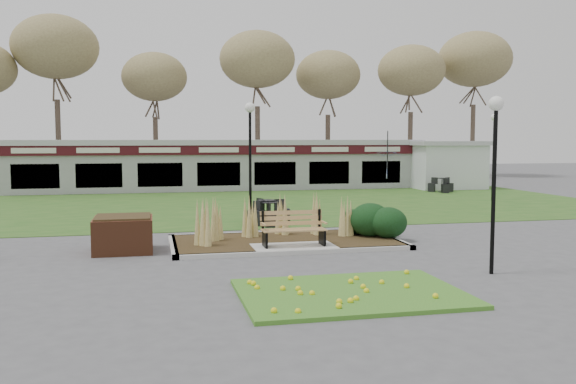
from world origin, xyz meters
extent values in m
plane|color=#515154|center=(0.00, 0.00, 0.00)|extent=(100.00, 100.00, 0.00)
cube|color=#29591C|center=(0.00, 12.00, 0.01)|extent=(34.00, 16.00, 0.02)
cube|color=#2F7521|center=(0.00, -4.60, 0.04)|extent=(4.20, 3.00, 0.08)
cube|color=black|center=(0.00, 1.20, 0.06)|extent=(6.22, 3.22, 0.12)
cube|color=#B7B7B2|center=(0.00, -0.41, 0.06)|extent=(6.40, 0.18, 0.12)
cube|color=#B7B7B2|center=(0.00, 2.81, 0.06)|extent=(6.40, 0.18, 0.12)
cube|color=#B7B7B2|center=(-3.11, 1.20, 0.06)|extent=(0.18, 3.40, 0.12)
cube|color=#B7B7B2|center=(3.11, 1.20, 0.06)|extent=(0.18, 3.40, 0.12)
cube|color=#B7B7B2|center=(0.00, 0.15, 0.07)|extent=(2.20, 1.20, 0.13)
cone|color=tan|center=(-1.90, 1.60, 0.70)|extent=(0.36, 0.36, 1.15)
cone|color=tan|center=(-0.90, 2.00, 0.70)|extent=(0.36, 0.36, 1.15)
cone|color=tan|center=(0.20, 2.20, 0.70)|extent=(0.36, 0.36, 1.15)
cone|color=tan|center=(1.10, 2.00, 0.70)|extent=(0.36, 0.36, 1.15)
cone|color=tan|center=(1.90, 1.60, 0.70)|extent=(0.36, 0.36, 1.15)
cone|color=tan|center=(-2.40, 0.80, 0.70)|extent=(0.36, 0.36, 1.15)
ellipsoid|color=black|center=(2.60, 1.40, 0.59)|extent=(1.21, 1.10, 0.99)
ellipsoid|color=black|center=(3.00, 1.00, 0.54)|extent=(1.10, 1.00, 0.90)
ellipsoid|color=black|center=(2.90, 1.90, 0.53)|extent=(1.06, 0.96, 0.86)
ellipsoid|color=black|center=(2.30, 1.90, 0.48)|extent=(0.92, 0.84, 0.76)
cube|color=#AA884D|center=(0.00, 0.15, 0.56)|extent=(1.70, 0.57, 0.04)
cube|color=#AA884D|center=(0.00, 0.46, 0.84)|extent=(1.70, 0.13, 0.44)
cube|color=black|center=(-0.78, 0.15, 0.34)|extent=(0.06, 0.55, 0.42)
cube|color=black|center=(0.78, 0.15, 0.34)|extent=(0.06, 0.55, 0.42)
cube|color=black|center=(-0.78, 0.45, 0.81)|extent=(0.06, 0.06, 0.50)
cube|color=black|center=(0.78, 0.45, 0.81)|extent=(0.06, 0.06, 0.50)
cube|color=#AA884D|center=(-0.82, 0.13, 0.74)|extent=(0.05, 0.50, 0.04)
cube|color=#AA884D|center=(0.82, 0.13, 0.74)|extent=(0.05, 0.50, 0.04)
cube|color=brown|center=(-4.40, 1.00, 0.45)|extent=(1.50, 1.50, 0.90)
cube|color=black|center=(-4.40, 1.00, 0.92)|extent=(1.40, 1.40, 0.06)
cube|color=#9A9A9D|center=(0.00, 20.00, 1.30)|extent=(24.00, 3.00, 2.60)
cube|color=#410E14|center=(0.00, 18.45, 2.35)|extent=(24.00, 0.18, 0.55)
cube|color=#BBBABF|center=(0.00, 20.00, 2.75)|extent=(24.60, 3.40, 0.30)
cube|color=silver|center=(0.00, 18.34, 2.35)|extent=(22.00, 0.02, 0.28)
cube|color=black|center=(0.00, 18.55, 1.00)|extent=(22.00, 0.10, 1.30)
cube|color=silver|center=(13.50, 18.00, 1.30)|extent=(4.00, 3.00, 2.60)
cube|color=#BBBABF|center=(13.50, 18.00, 2.70)|extent=(4.40, 3.40, 0.25)
cylinder|color=#47382B|center=(-9.00, 28.00, 2.59)|extent=(0.36, 0.36, 5.17)
ellipsoid|color=olive|center=(-9.00, 28.00, 8.39)|extent=(5.24, 5.24, 3.93)
cylinder|color=#47382B|center=(-3.00, 28.00, 2.59)|extent=(0.36, 0.36, 5.17)
ellipsoid|color=olive|center=(-3.00, 28.00, 8.39)|extent=(5.24, 5.24, 3.93)
cylinder|color=#47382B|center=(3.00, 28.00, 2.59)|extent=(0.36, 0.36, 5.17)
ellipsoid|color=olive|center=(3.00, 28.00, 8.39)|extent=(5.24, 5.24, 3.93)
cylinder|color=#47382B|center=(9.00, 28.00, 2.59)|extent=(0.36, 0.36, 5.17)
ellipsoid|color=olive|center=(9.00, 28.00, 8.39)|extent=(5.24, 5.24, 3.93)
cylinder|color=#47382B|center=(15.00, 28.00, 2.59)|extent=(0.36, 0.36, 5.17)
ellipsoid|color=olive|center=(15.00, 28.00, 8.39)|extent=(5.24, 5.24, 3.93)
cylinder|color=#47382B|center=(21.00, 28.00, 2.59)|extent=(0.36, 0.36, 5.17)
ellipsoid|color=olive|center=(21.00, 28.00, 8.39)|extent=(5.24, 5.24, 3.93)
cylinder|color=black|center=(3.61, -3.50, 1.79)|extent=(0.09, 0.09, 3.57)
sphere|color=white|center=(3.61, -3.50, 3.71)|extent=(0.32, 0.32, 0.32)
cylinder|color=black|center=(-0.26, 5.76, 1.94)|extent=(0.10, 0.10, 3.89)
sphere|color=white|center=(-0.26, 5.76, 4.04)|extent=(0.35, 0.35, 0.35)
cylinder|color=black|center=(12.19, 10.70, 1.91)|extent=(0.10, 0.10, 3.82)
sphere|color=white|center=(12.19, 10.70, 3.98)|extent=(0.34, 0.34, 0.34)
cylinder|color=black|center=(0.25, 5.00, 0.04)|extent=(0.46, 0.46, 0.03)
cylinder|color=black|center=(0.25, 5.00, 0.40)|extent=(0.05, 0.05, 0.75)
cylinder|color=black|center=(0.25, 5.00, 0.79)|extent=(0.62, 0.62, 0.03)
cube|color=black|center=(0.77, 5.23, 0.26)|extent=(0.47, 0.47, 0.48)
cube|color=black|center=(-0.21, 5.33, 0.26)|extent=(0.49, 0.49, 0.48)
cube|color=black|center=(0.19, 4.43, 0.26)|extent=(0.39, 0.39, 0.48)
cylinder|color=black|center=(0.26, 5.32, 0.04)|extent=(0.48, 0.48, 0.03)
cylinder|color=black|center=(0.26, 5.32, 0.42)|extent=(0.05, 0.05, 0.78)
cylinder|color=black|center=(0.26, 5.32, 0.83)|extent=(0.65, 0.65, 0.03)
cube|color=black|center=(0.85, 5.27, 0.27)|extent=(0.40, 0.40, 0.50)
cube|color=black|center=(0.00, 5.86, 0.27)|extent=(0.49, 0.49, 0.50)
cube|color=black|center=(-0.09, 4.83, 0.27)|extent=(0.52, 0.52, 0.50)
cylinder|color=black|center=(12.00, 15.49, 0.04)|extent=(0.46, 0.46, 0.03)
cylinder|color=black|center=(12.00, 15.49, 0.40)|extent=(0.05, 0.05, 0.75)
cylinder|color=black|center=(12.00, 15.49, 0.79)|extent=(0.62, 0.62, 0.03)
cube|color=black|center=(12.53, 15.69, 0.26)|extent=(0.46, 0.46, 0.48)
cube|color=black|center=(11.56, 15.85, 0.26)|extent=(0.50, 0.50, 0.48)
cube|color=black|center=(11.91, 14.93, 0.26)|extent=(0.40, 0.40, 0.48)
cylinder|color=black|center=(9.78, 18.00, 1.10)|extent=(0.06, 0.06, 2.20)
imported|color=#2F4BA6|center=(9.78, 18.00, 1.47)|extent=(1.90, 1.93, 1.69)
imported|color=black|center=(-8.80, 21.00, 0.77)|extent=(4.92, 2.85, 1.53)
camera|label=1|loc=(-3.63, -15.37, 2.96)|focal=38.00mm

